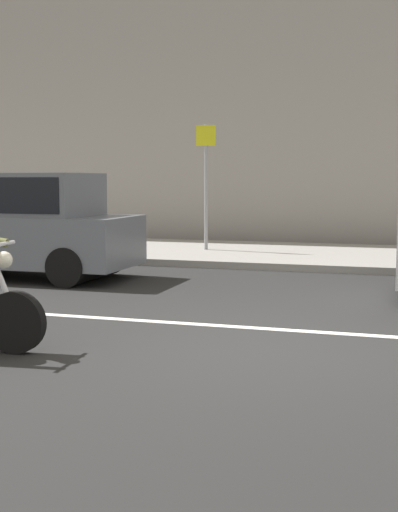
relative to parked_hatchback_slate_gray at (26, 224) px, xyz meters
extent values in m
plane|color=black|center=(5.15, -3.69, -0.93)|extent=(80.00, 80.00, 0.00)
cube|color=gray|center=(5.15, 4.31, -0.86)|extent=(40.00, 4.40, 0.14)
cube|color=gray|center=(5.15, 7.71, 4.25)|extent=(40.00, 1.40, 10.36)
cube|color=silver|center=(4.90, -2.79, -0.93)|extent=(18.00, 0.14, 0.01)
cylinder|color=black|center=(2.65, -4.59, -0.62)|extent=(0.62, 0.16, 0.61)
cylinder|color=silver|center=(2.53, -4.60, -0.25)|extent=(0.37, 0.08, 0.81)
sphere|color=silver|center=(2.55, -4.59, -0.01)|extent=(0.17, 0.17, 0.17)
cube|color=slate|center=(0.00, 0.00, -0.27)|extent=(3.76, 1.70, 0.84)
cube|color=slate|center=(0.00, 0.00, 0.51)|extent=(2.33, 1.56, 0.72)
cube|color=black|center=(0.00, 0.00, 0.51)|extent=(2.15, 1.59, 0.58)
cylinder|color=black|center=(1.17, 0.00, -0.61)|extent=(0.64, 1.76, 0.64)
cylinder|color=gray|center=(1.98, 4.21, 0.59)|extent=(0.08, 0.08, 2.76)
cube|color=yellow|center=(1.98, 4.18, 1.72)|extent=(0.44, 0.03, 0.44)
camera|label=1|loc=(6.29, -10.29, 0.76)|focal=47.83mm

